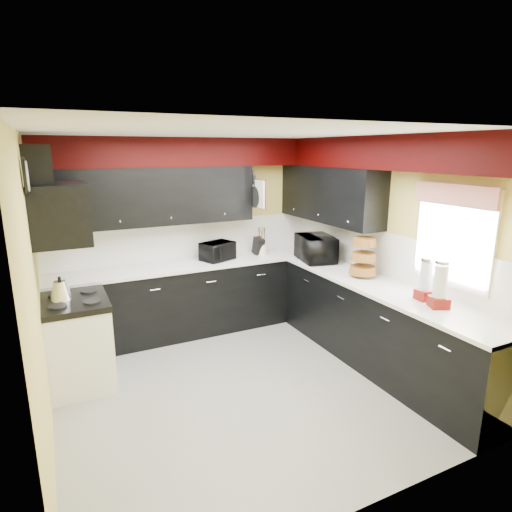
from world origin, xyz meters
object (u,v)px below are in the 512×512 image
Objects in this scene: utensil_crock at (262,249)px; kettle at (61,290)px; toaster_oven at (218,251)px; microwave at (316,248)px; knife_block at (258,246)px.

kettle is (-2.58, -0.70, -0.00)m from utensil_crock.
toaster_oven is 2.00× the size of kettle.
toaster_oven is 1.29m from microwave.
kettle is at bearing 103.70° from microwave.
microwave is at bearing -49.48° from toaster_oven.
toaster_oven is 2.04m from kettle.
toaster_oven is 0.69× the size of microwave.
microwave is at bearing -52.01° from knife_block.
toaster_oven is at bearing 19.73° from kettle.
kettle is at bearing -166.26° from knife_block.
toaster_oven reaches higher than utensil_crock.
kettle is (-2.53, -0.72, -0.05)m from knife_block.
toaster_oven is 1.73× the size of knife_block.
knife_block is at bearing -18.97° from toaster_oven.
microwave is 3.06m from kettle.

